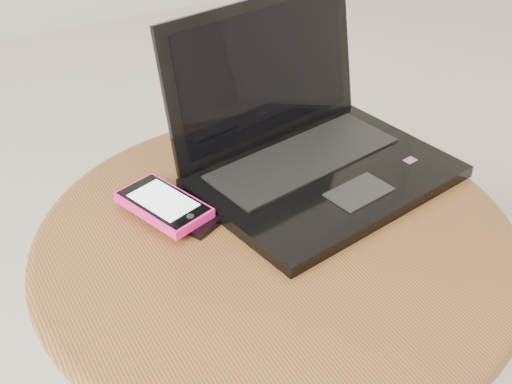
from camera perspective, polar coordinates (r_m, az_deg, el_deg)
table at (r=0.89m, az=1.61°, el=-8.43°), size 0.59×0.59×0.47m
laptop at (r=0.91m, az=4.34°, el=3.83°), size 0.36×0.32×0.21m
phone_black at (r=0.85m, az=-6.27°, el=-1.57°), size 0.10×0.12×0.01m
phone_pink at (r=0.85m, az=-7.73°, el=-1.04°), size 0.10×0.13×0.01m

